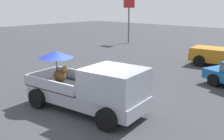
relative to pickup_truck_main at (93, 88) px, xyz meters
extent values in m
plane|color=#38383D|center=(-0.38, -0.05, -0.99)|extent=(80.00, 80.00, 0.00)
cylinder|color=black|center=(1.23, 1.15, -0.59)|extent=(0.83, 0.38, 0.80)
cylinder|color=black|center=(1.48, -0.80, -0.59)|extent=(0.83, 0.38, 0.80)
cylinder|color=black|center=(-2.24, 0.70, -0.59)|extent=(0.83, 0.38, 0.80)
cylinder|color=black|center=(-1.99, -1.25, -0.59)|extent=(0.83, 0.38, 0.80)
cube|color=#9EA3AD|center=(-0.38, -0.05, -0.42)|extent=(5.19, 2.43, 0.50)
cube|color=#9EA3AD|center=(1.01, 0.13, 0.37)|extent=(2.32, 2.11, 1.08)
cube|color=#4C606B|center=(2.00, 0.26, 0.57)|extent=(0.28, 1.71, 0.64)
cube|color=black|center=(-1.52, -0.20, -0.14)|extent=(3.01, 2.18, 0.06)
cube|color=#9EA3AD|center=(-1.64, 0.71, 0.09)|extent=(2.79, 0.46, 0.40)
cube|color=#9EA3AD|center=(-1.40, -1.11, 0.09)|extent=(2.79, 0.46, 0.40)
cube|color=#9EA3AD|center=(-2.86, -0.37, 0.09)|extent=(0.34, 1.84, 0.40)
ellipsoid|color=brown|center=(-1.90, -0.15, 0.15)|extent=(0.72, 0.40, 0.52)
sphere|color=brown|center=(-1.60, -0.12, 0.47)|extent=(0.31, 0.31, 0.28)
cone|color=brown|center=(-1.61, -0.04, 0.61)|extent=(0.10, 0.10, 0.12)
cone|color=brown|center=(-1.59, -0.20, 0.61)|extent=(0.10, 0.10, 0.12)
cylinder|color=black|center=(-1.94, -0.26, 0.45)|extent=(0.03, 0.03, 1.12)
cone|color=#1E33B7|center=(-1.94, -0.26, 1.11)|extent=(1.63, 1.63, 0.28)
cylinder|color=black|center=(-0.53, 12.05, -0.61)|extent=(0.78, 0.35, 0.76)
cylinder|color=black|center=(-0.32, 10.16, -0.61)|extent=(0.78, 0.35, 0.76)
cube|color=#B27219|center=(0.17, 11.17, 0.01)|extent=(2.89, 2.10, 0.40)
cylinder|color=black|center=(2.18, 6.46, -0.66)|extent=(0.70, 0.41, 0.66)
cylinder|color=#59595B|center=(-10.84, 15.58, 0.87)|extent=(0.16, 0.16, 3.71)
cube|color=#B21E1E|center=(-10.84, 15.58, 3.18)|extent=(1.40, 0.12, 0.90)
camera|label=1|loc=(7.08, -6.64, 3.17)|focal=42.21mm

